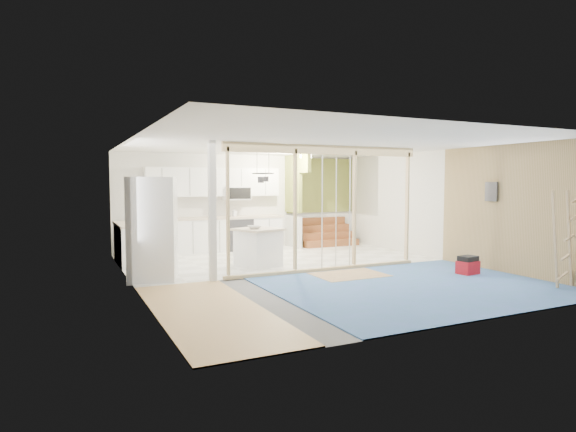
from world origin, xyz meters
name	(u,v)px	position (x,y,z in m)	size (l,w,h in m)	color
room	(313,209)	(0.00, 0.00, 1.30)	(7.01, 8.01, 2.61)	slate
floor_overlays	(314,271)	(0.07, 0.06, 0.01)	(7.00, 8.00, 0.03)	white
stud_frame	(301,194)	(-0.27, 0.00, 1.61)	(4.66, 0.14, 2.60)	#DBB486
base_cabinets	(193,237)	(-1.61, 3.36, 0.47)	(4.45, 2.24, 0.93)	white
upper_cabinets	(217,183)	(-0.84, 3.82, 1.82)	(3.60, 0.41, 0.85)	white
green_partition	(315,213)	(2.04, 3.66, 0.94)	(2.25, 1.51, 2.60)	olive
pot_rack	(263,176)	(-0.31, 1.89, 2.00)	(0.52, 0.52, 0.72)	black
sheathing_panel	(517,210)	(3.48, -2.00, 1.30)	(0.02, 4.00, 2.60)	tan
electrical_panel	(491,192)	(3.43, -1.40, 1.65)	(0.04, 0.30, 0.40)	#3B3B40
ceiling_light	(306,156)	(1.40, 3.00, 2.54)	(0.32, 0.32, 0.08)	#FFEABF
fridge	(153,229)	(-3.07, 0.58, 0.97)	(1.06, 1.02, 1.94)	white
island	(258,248)	(-0.75, 1.10, 0.42)	(1.11, 1.11, 0.85)	white
bowl	(255,227)	(-0.87, 1.01, 0.88)	(0.28, 0.28, 0.07)	silver
soap_bottle_a	(154,212)	(-2.50, 3.71, 1.10)	(0.13, 0.13, 0.33)	silver
soap_bottle_b	(234,212)	(-0.40, 3.67, 1.04)	(0.10, 0.10, 0.21)	silver
toolbox	(468,266)	(2.68, -1.54, 0.18)	(0.44, 0.36, 0.38)	#A20E18
ladder	(564,239)	(3.17, -3.20, 0.87)	(0.91, 0.14, 1.69)	tan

